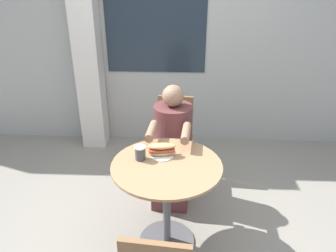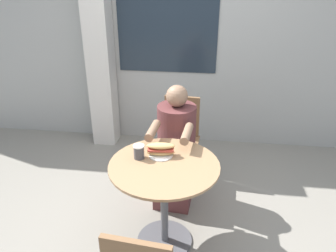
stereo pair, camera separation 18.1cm
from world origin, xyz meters
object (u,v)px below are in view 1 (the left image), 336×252
seated_diner (172,153)px  sandwich_on_plate (162,150)px  cafe_table (167,186)px  drink_cup (140,153)px  diner_chair (174,132)px

seated_diner → sandwich_on_plate: (-0.06, -0.47, 0.30)m
cafe_table → drink_cup: (-0.20, 0.06, 0.24)m
cafe_table → drink_cup: 0.32m
sandwich_on_plate → cafe_table: bearing=-70.7°
seated_diner → diner_chair: bearing=-87.2°
diner_chair → sandwich_on_plate: diner_chair is taller
seated_diner → drink_cup: size_ratio=10.52×
sandwich_on_plate → seated_diner: bearing=82.2°
drink_cup → diner_chair: bearing=75.4°
cafe_table → seated_diner: (0.02, 0.58, -0.06)m
sandwich_on_plate → diner_chair: bearing=84.8°
cafe_table → sandwich_on_plate: bearing=109.3°
cafe_table → drink_cup: drink_cup is taller
drink_cup → sandwich_on_plate: bearing=19.9°
diner_chair → seated_diner: seated_diner is taller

